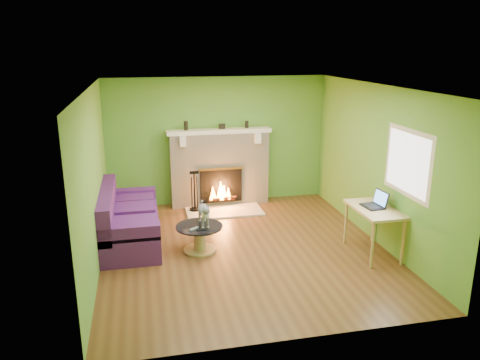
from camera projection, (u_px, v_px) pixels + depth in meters
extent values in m
plane|color=brown|center=(244.00, 249.00, 7.62)|extent=(5.00, 5.00, 0.00)
plane|color=white|center=(244.00, 87.00, 6.90)|extent=(5.00, 5.00, 0.00)
plane|color=#5B9831|center=(218.00, 141.00, 9.61)|extent=(5.00, 0.00, 5.00)
plane|color=#5B9831|center=(296.00, 233.00, 4.91)|extent=(5.00, 0.00, 5.00)
plane|color=#5B9831|center=(94.00, 180.00, 6.81)|extent=(0.00, 5.00, 5.00)
plane|color=#5B9831|center=(377.00, 165.00, 7.72)|extent=(0.00, 5.00, 5.00)
plane|color=silver|center=(408.00, 163.00, 6.80)|extent=(0.00, 1.20, 1.20)
plane|color=white|center=(407.00, 163.00, 6.80)|extent=(0.00, 1.06, 1.06)
cube|color=beige|center=(219.00, 169.00, 9.60)|extent=(2.00, 0.35, 1.50)
cube|color=black|center=(221.00, 186.00, 9.51)|extent=(0.85, 0.03, 0.68)
cube|color=gold|center=(221.00, 169.00, 9.40)|extent=(0.91, 0.02, 0.04)
cylinder|color=black|center=(222.00, 200.00, 9.55)|extent=(0.55, 0.07, 0.07)
cube|color=white|center=(219.00, 131.00, 9.35)|extent=(2.10, 0.28, 0.08)
cube|color=white|center=(183.00, 141.00, 9.06)|extent=(0.12, 0.10, 0.20)
cube|color=white|center=(258.00, 138.00, 9.37)|extent=(0.12, 0.10, 0.20)
cube|color=beige|center=(224.00, 211.00, 9.31)|extent=(1.50, 0.75, 0.03)
cube|color=white|center=(219.00, 131.00, 9.35)|extent=(2.10, 0.28, 0.08)
cube|color=#4D1960|center=(131.00, 228.00, 7.86)|extent=(0.93, 2.06, 0.46)
cube|color=#4D1960|center=(108.00, 207.00, 7.68)|extent=(0.21, 2.06, 0.58)
cube|color=#4D1960|center=(129.00, 233.00, 6.91)|extent=(0.93, 0.21, 0.23)
cube|color=#4D1960|center=(130.00, 195.00, 8.65)|extent=(0.93, 0.21, 0.23)
cube|color=#4D1960|center=(132.00, 224.00, 7.24)|extent=(0.74, 0.55, 0.13)
cube|color=#4D1960|center=(133.00, 209.00, 7.89)|extent=(0.74, 0.55, 0.13)
cube|color=#4D1960|center=(133.00, 199.00, 8.43)|extent=(0.74, 0.55, 0.13)
cylinder|color=tan|center=(200.00, 250.00, 7.56)|extent=(0.53, 0.53, 0.03)
cylinder|color=tan|center=(200.00, 238.00, 7.51)|extent=(0.19, 0.19, 0.37)
cylinder|color=black|center=(199.00, 227.00, 7.45)|extent=(0.75, 0.75, 0.02)
cube|color=tan|center=(375.00, 209.00, 7.25)|extent=(0.60, 1.04, 0.04)
cylinder|color=tan|center=(373.00, 245.00, 6.87)|extent=(0.05, 0.05, 0.72)
cylinder|color=tan|center=(403.00, 243.00, 6.97)|extent=(0.05, 0.05, 0.72)
cylinder|color=tan|center=(346.00, 223.00, 7.75)|extent=(0.05, 0.05, 0.72)
cylinder|color=tan|center=(373.00, 221.00, 7.85)|extent=(0.05, 0.05, 0.72)
cube|color=gray|center=(194.00, 229.00, 7.31)|extent=(0.16, 0.14, 0.02)
cube|color=black|center=(202.00, 229.00, 7.28)|extent=(0.17, 0.08, 0.02)
cylinder|color=black|center=(186.00, 126.00, 9.21)|extent=(0.08, 0.08, 0.18)
cylinder|color=black|center=(247.00, 124.00, 9.46)|extent=(0.07, 0.07, 0.14)
cube|color=black|center=(222.00, 126.00, 9.37)|extent=(0.12, 0.08, 0.10)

